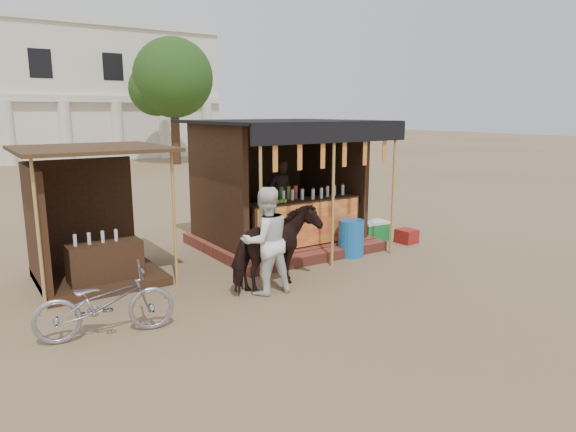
{
  "coord_description": "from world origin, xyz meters",
  "views": [
    {
      "loc": [
        -5.08,
        -5.97,
        2.96
      ],
      "look_at": [
        0.0,
        1.6,
        1.1
      ],
      "focal_mm": 32.0,
      "sensor_mm": 36.0,
      "label": 1
    }
  ],
  "objects": [
    {
      "name": "red_crate",
      "position": [
        3.54,
        2.0,
        0.16
      ],
      "size": [
        0.42,
        0.45,
        0.31
      ],
      "primitive_type": "cube",
      "rotation": [
        0.0,
        0.0,
        0.07
      ],
      "color": "maroon",
      "rests_on": "ground"
    },
    {
      "name": "motorbike",
      "position": [
        -3.52,
        0.73,
        0.47
      ],
      "size": [
        1.89,
        0.95,
        0.95
      ],
      "primitive_type": "imported",
      "rotation": [
        0.0,
        0.0,
        1.38
      ],
      "color": "gray",
      "rests_on": "ground"
    },
    {
      "name": "cooler",
      "position": [
        3.08,
        2.6,
        0.23
      ],
      "size": [
        0.68,
        0.49,
        0.46
      ],
      "color": "#1B7A30",
      "rests_on": "ground"
    },
    {
      "name": "cow",
      "position": [
        -0.6,
        1.06,
        0.7
      ],
      "size": [
        1.79,
        1.13,
        1.4
      ],
      "primitive_type": "imported",
      "rotation": [
        0.0,
        0.0,
        1.81
      ],
      "color": "black",
      "rests_on": "ground"
    },
    {
      "name": "ground",
      "position": [
        0.0,
        0.0,
        0.0
      ],
      "size": [
        120.0,
        120.0,
        0.0
      ],
      "primitive_type": "plane",
      "color": "#846B4C",
      "rests_on": "ground"
    },
    {
      "name": "secondary_stall",
      "position": [
        -3.17,
        3.24,
        0.85
      ],
      "size": [
        2.4,
        2.4,
        2.38
      ],
      "color": "#3A2315",
      "rests_on": "ground"
    },
    {
      "name": "tree",
      "position": [
        5.81,
        22.14,
        4.63
      ],
      "size": [
        4.5,
        4.4,
        7.0
      ],
      "color": "#382314",
      "rests_on": "ground"
    },
    {
      "name": "bystander",
      "position": [
        -0.86,
        0.97,
        0.89
      ],
      "size": [
        0.92,
        0.74,
        1.78
      ],
      "primitive_type": "imported",
      "rotation": [
        0.0,
        0.0,
        3.06
      ],
      "color": "white",
      "rests_on": "ground"
    },
    {
      "name": "blue_barrel",
      "position": [
        1.76,
        1.88,
        0.38
      ],
      "size": [
        0.7,
        0.7,
        0.77
      ],
      "primitive_type": "cylinder",
      "rotation": [
        0.0,
        0.0,
        -0.41
      ],
      "color": "#1762AF",
      "rests_on": "ground"
    },
    {
      "name": "main_stall",
      "position": [
        1.01,
        3.36,
        1.03
      ],
      "size": [
        3.6,
        3.61,
        2.78
      ],
      "color": "#984232",
      "rests_on": "ground"
    }
  ]
}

